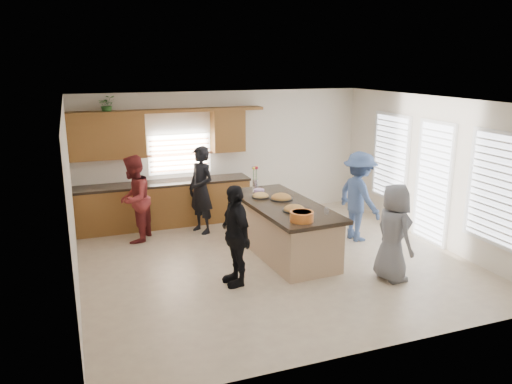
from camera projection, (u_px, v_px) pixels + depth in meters
name	position (u px, v px, depth m)	size (l,w,h in m)	color
floor	(274.00, 261.00, 8.79)	(6.50, 6.50, 0.00)	beige
room_shell	(275.00, 155.00, 8.31)	(6.52, 6.02, 2.81)	silver
back_cabinetry	(161.00, 184.00, 10.55)	(4.08, 0.66, 2.46)	brown
right_wall_glazing	(435.00, 175.00, 9.41)	(0.06, 4.00, 2.25)	white
island	(283.00, 230.00, 9.08)	(1.30, 2.76, 0.95)	tan
platter_front	(294.00, 210.00, 8.48)	(0.40, 0.40, 0.16)	black
platter_mid	(281.00, 198.00, 9.19)	(0.42, 0.42, 0.17)	black
platter_back	(261.00, 196.00, 9.33)	(0.34, 0.34, 0.14)	black
salad_bowl	(302.00, 216.00, 7.94)	(0.38, 0.38, 0.16)	orange
clear_cup	(327.00, 211.00, 8.32)	(0.08, 0.08, 0.11)	white
plate_stack	(259.00, 191.00, 9.72)	(0.21, 0.21, 0.05)	#B88FD0
flower_vase	(255.00, 176.00, 9.99)	(0.14, 0.14, 0.44)	silver
potted_plant	(107.00, 105.00, 9.87)	(0.33, 0.29, 0.37)	#38772F
woman_left_back	(201.00, 190.00, 10.10)	(0.65, 0.43, 1.79)	black
woman_left_mid	(134.00, 199.00, 9.60)	(0.83, 0.64, 1.70)	maroon
woman_left_front	(235.00, 235.00, 7.74)	(0.94, 0.39, 1.61)	black
woman_right_back	(359.00, 196.00, 9.68)	(1.13, 0.65, 1.75)	#384E7A
woman_right_front	(394.00, 233.00, 7.89)	(0.78, 0.50, 1.59)	slate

